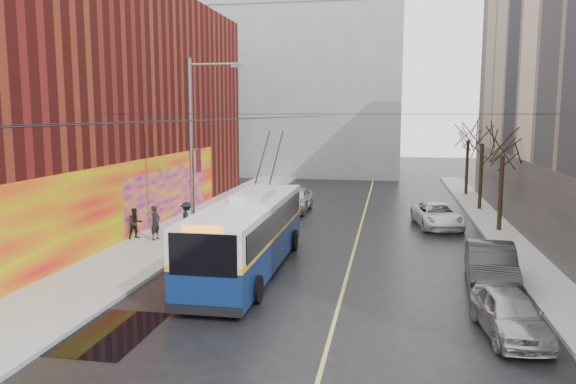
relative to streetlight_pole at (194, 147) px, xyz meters
name	(u,v)px	position (x,y,z in m)	size (l,w,h in m)	color
ground	(280,332)	(6.14, -10.00, -4.85)	(140.00, 140.00, 0.00)	black
sidewalk_left	(176,234)	(-1.86, 2.00, -4.77)	(4.00, 60.00, 0.15)	gray
sidewalk_right	(514,248)	(15.14, 2.00, -4.77)	(2.00, 60.00, 0.15)	gray
lane_line	(358,235)	(7.64, 4.00, -4.84)	(0.12, 50.00, 0.01)	#BFB74C
building_left	(54,104)	(-9.85, 3.99, 2.14)	(12.11, 36.00, 14.00)	#531310
building_far	(306,89)	(0.14, 34.99, 4.17)	(20.50, 12.10, 18.00)	gray
streetlight_pole	(194,147)	(0.00, 0.00, 0.00)	(2.65, 0.60, 9.00)	slate
catenary_wires	(287,117)	(3.60, 4.77, 1.40)	(18.00, 60.00, 0.22)	black
tree_near	(503,141)	(15.14, 6.00, 0.13)	(3.20, 3.20, 6.40)	black
tree_mid	(483,132)	(15.14, 13.00, 0.41)	(3.20, 3.20, 6.68)	black
tree_far	(469,130)	(15.14, 20.00, 0.30)	(3.20, 3.20, 6.57)	black
puddle	(108,333)	(1.14, -10.96, -4.84)	(2.49, 3.72, 0.01)	black
pigeons_flying	(254,102)	(2.90, 0.14, 2.12)	(3.95, 3.42, 2.48)	slate
trolleybus	(248,234)	(3.58, -3.75, -3.30)	(2.82, 11.81, 5.57)	#0B1E53
parked_car_a	(510,314)	(12.74, -9.07, -4.18)	(1.58, 3.94, 1.34)	#A6A6AA
parked_car_b	(491,265)	(13.02, -4.18, -4.05)	(1.69, 4.84, 1.60)	#262629
parked_car_c	(437,215)	(11.94, 6.88, -4.16)	(2.26, 4.91, 1.36)	silver
following_car	(295,199)	(3.08, 10.55, -4.03)	(1.92, 4.78, 1.63)	#BAB9BE
pedestrian_a	(155,223)	(-2.26, 0.34, -3.84)	(0.63, 0.41, 1.72)	black
pedestrian_b	(135,223)	(-3.36, 0.39, -3.92)	(0.76, 0.59, 1.56)	black
pedestrian_c	(187,218)	(-1.13, 1.76, -3.83)	(1.12, 0.65, 1.74)	black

